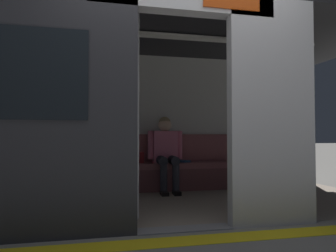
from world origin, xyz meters
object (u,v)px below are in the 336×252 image
at_px(handbag, 135,158).
at_px(book, 183,161).
at_px(train_car, 157,84).
at_px(grab_pole_door, 137,113).
at_px(bench_seat, 150,169).
at_px(person_seated, 166,149).

height_order(handbag, book, handbag).
relative_size(train_car, book, 29.09).
bearing_deg(grab_pole_door, train_car, -116.55).
bearing_deg(grab_pole_door, book, -119.10).
relative_size(bench_seat, person_seated, 2.46).
relative_size(person_seated, book, 5.27).
bearing_deg(grab_pole_door, bench_seat, -103.31).
distance_m(bench_seat, person_seated, 0.41).
bearing_deg(train_car, grab_pole_door, 63.45).
bearing_deg(person_seated, handbag, -11.14).
bearing_deg(bench_seat, train_car, 86.79).
xyz_separation_m(train_car, person_seated, (-0.30, -0.89, -0.85)).
bearing_deg(bench_seat, person_seated, 167.84).
xyz_separation_m(train_car, bench_seat, (-0.05, -0.95, -1.18)).
height_order(train_car, bench_seat, train_car).
distance_m(person_seated, handbag, 0.50).
bearing_deg(train_car, book, -120.65).
height_order(handbag, grab_pole_door, grab_pole_door).
bearing_deg(book, handbag, -30.13).
height_order(bench_seat, person_seated, person_seated).
bearing_deg(handbag, train_car, 99.73).
distance_m(person_seated, book, 0.39).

